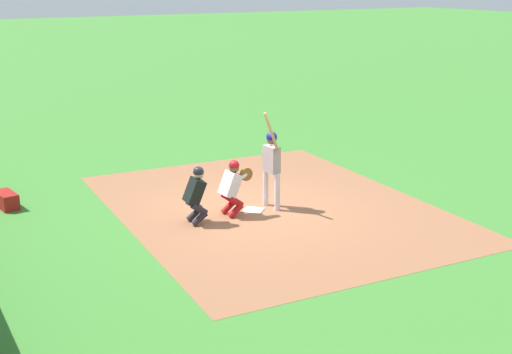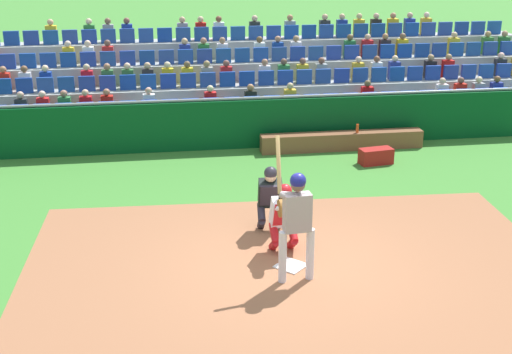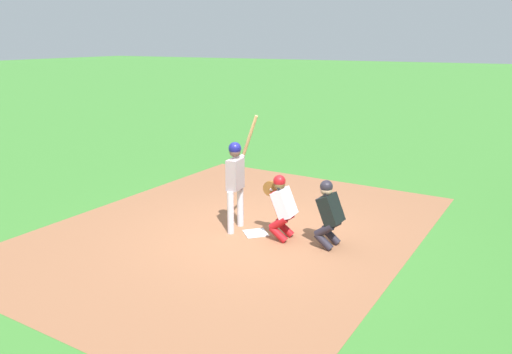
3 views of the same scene
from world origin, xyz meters
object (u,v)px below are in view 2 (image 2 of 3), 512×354
(batter_at_plate, at_px, (296,214))
(home_plate_umpire, at_px, (270,195))
(water_bottle_on_bench, at_px, (357,128))
(equipment_duffel_bag, at_px, (376,156))
(home_plate_marker, at_px, (291,266))
(dugout_bench, at_px, (342,141))
(catcher_crouching, at_px, (283,214))

(batter_at_plate, distance_m, home_plate_umpire, 1.99)
(water_bottle_on_bench, bearing_deg, batter_at_plate, 65.85)
(water_bottle_on_bench, relative_size, equipment_duffel_bag, 0.29)
(batter_at_plate, relative_size, home_plate_umpire, 1.80)
(batter_at_plate, relative_size, water_bottle_on_bench, 10.50)
(batter_at_plate, distance_m, water_bottle_on_bench, 7.15)
(equipment_duffel_bag, bearing_deg, home_plate_marker, 49.78)
(home_plate_umpire, xyz_separation_m, dugout_bench, (-2.63, -4.63, -0.48))
(home_plate_umpire, distance_m, water_bottle_on_bench, 5.46)
(home_plate_marker, relative_size, water_bottle_on_bench, 1.98)
(batter_at_plate, height_order, equipment_duffel_bag, batter_at_plate)
(water_bottle_on_bench, bearing_deg, dugout_bench, -10.09)
(catcher_crouching, distance_m, home_plate_umpire, 0.93)
(home_plate_marker, bearing_deg, water_bottle_on_bench, -115.60)
(batter_at_plate, height_order, water_bottle_on_bench, batter_at_plate)
(home_plate_marker, height_order, dugout_bench, dugout_bench)
(dugout_bench, bearing_deg, equipment_duffel_bag, 112.50)
(batter_at_plate, bearing_deg, equipment_duffel_bag, -119.67)
(dugout_bench, bearing_deg, batter_at_plate, 68.77)
(home_plate_umpire, bearing_deg, equipment_duffel_bag, -132.49)
(home_plate_marker, relative_size, catcher_crouching, 0.34)
(batter_at_plate, relative_size, catcher_crouching, 1.80)
(dugout_bench, distance_m, equipment_duffel_bag, 1.31)
(catcher_crouching, height_order, home_plate_umpire, same)
(dugout_bench, xyz_separation_m, water_bottle_on_bench, (-0.36, 0.06, 0.33))
(home_plate_marker, distance_m, home_plate_umpire, 1.63)
(batter_at_plate, distance_m, dugout_bench, 7.11)
(home_plate_umpire, distance_m, dugout_bench, 5.34)
(catcher_crouching, bearing_deg, home_plate_umpire, -85.64)
(catcher_crouching, height_order, equipment_duffel_bag, catcher_crouching)
(batter_at_plate, height_order, dugout_bench, batter_at_plate)
(catcher_crouching, bearing_deg, equipment_duffel_bag, -125.15)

